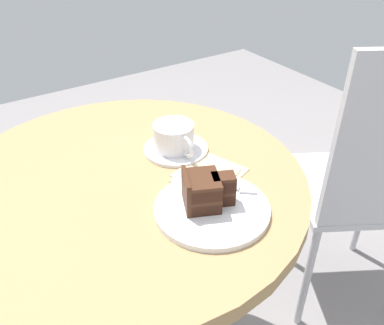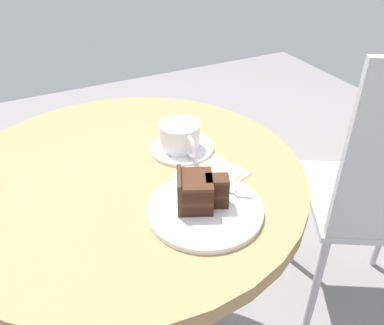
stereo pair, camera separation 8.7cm
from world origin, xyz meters
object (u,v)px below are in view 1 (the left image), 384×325
teaspoon (159,145)px  fork (230,189)px  cafe_chair (374,176)px  saucer (176,149)px  coffee_cup (174,136)px  napkin (208,174)px  cake_plate (212,209)px  cake_slice (205,191)px

teaspoon → fork: bearing=-156.7°
teaspoon → cafe_chair: bearing=-99.3°
saucer → coffee_cup: bearing=-81.5°
fork → napkin: fork is taller
teaspoon → cake_plate: (0.26, -0.03, -0.01)m
napkin → coffee_cup: bearing=-174.3°
cafe_chair → saucer: bearing=7.1°
cake_plate → cafe_chair: size_ratio=0.24×
cake_slice → napkin: size_ratio=0.63×
coffee_cup → napkin: size_ratio=0.74×
saucer → teaspoon: bearing=-134.8°
saucer → cake_plate: size_ratio=0.68×
coffee_cup → cafe_chair: (0.22, 0.53, -0.20)m
cake_plate → coffee_cup: bearing=167.0°
napkin → teaspoon: bearing=-166.1°
fork → cafe_chair: cafe_chair is taller
cake_slice → napkin: cake_slice is taller
coffee_cup → cafe_chair: size_ratio=0.14×
teaspoon → cake_slice: (0.25, -0.04, 0.03)m
coffee_cup → napkin: (0.12, 0.01, -0.04)m
teaspoon → cake_slice: size_ratio=0.86×
coffee_cup → cafe_chair: cafe_chair is taller
cake_slice → cake_plate: bearing=30.6°
saucer → napkin: size_ratio=0.87×
coffee_cup → cake_plate: coffee_cup is taller
cake_plate → teaspoon: bearing=174.0°
saucer → coffee_cup: (0.00, -0.00, 0.04)m
saucer → teaspoon: 0.04m
fork → cafe_chair: 0.55m
cake_slice → cafe_chair: (0.00, 0.59, -0.20)m
coffee_cup → cake_slice: bearing=-16.0°
teaspoon → fork: size_ratio=0.80×
saucer → teaspoon: size_ratio=1.62×
fork → coffee_cup: bearing=131.7°
fork → napkin: size_ratio=0.68×
napkin → saucer: bearing=-176.3°
napkin → cafe_chair: bearing=79.7°
cake_slice → saucer: bearing=163.0°
saucer → cake_slice: bearing=-17.0°
teaspoon → napkin: teaspoon is taller
saucer → napkin: bearing=3.7°
saucer → teaspoon: (-0.03, -0.03, 0.01)m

